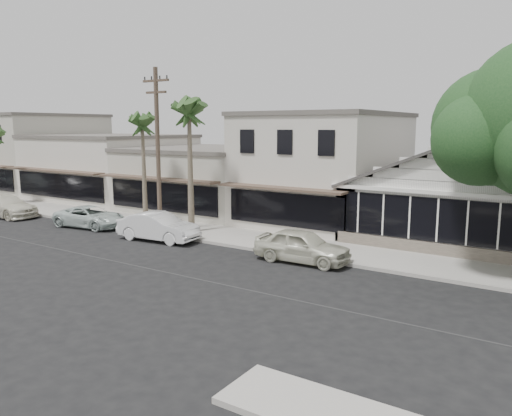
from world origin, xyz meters
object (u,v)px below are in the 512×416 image
Objects in this scene: car_2 at (90,217)px; car_3 at (5,206)px; car_1 at (158,227)px; utility_pole at (158,148)px; car_0 at (302,246)px.

car_3 reaches higher than car_2.
car_1 is at bearing -100.28° from car_2.
car_3 is at bearing -172.63° from utility_pole.
utility_pole reaches higher than car_2.
car_1 is at bearing 90.79° from car_0.
utility_pole is at bearing -87.80° from car_2.
car_0 reaches higher than car_2.
car_1 is 5.88m from car_2.
car_0 is 0.96× the size of car_2.
car_2 is (-4.91, -0.79, -4.17)m from utility_pole.
utility_pole is 2.01× the size of car_2.
car_2 is at bearing 80.77° from car_1.
car_3 is (-7.55, -0.83, 0.11)m from car_2.
car_1 is 0.89× the size of car_3.
car_2 is at bearing -87.63° from car_3.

